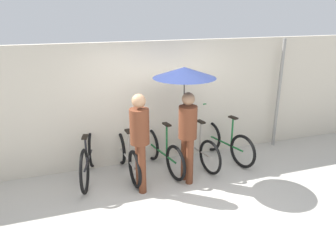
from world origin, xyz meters
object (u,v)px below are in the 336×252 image
Objects in this scene: pedestrian_leading at (140,136)px; parked_bicycle_1 at (127,157)px; parked_bicycle_2 at (162,152)px; parked_bicycle_3 at (194,147)px; pedestrian_center at (186,92)px; parked_bicycle_4 at (225,142)px; parked_bicycle_0 at (89,158)px.

parked_bicycle_1 is at bearing 97.74° from pedestrian_leading.
parked_bicycle_3 is (0.69, 0.03, -0.00)m from parked_bicycle_2.
pedestrian_center is (0.84, 0.12, 0.64)m from pedestrian_leading.
parked_bicycle_2 is 0.97× the size of pedestrian_leading.
parked_bicycle_3 is (1.38, 0.02, 0.00)m from parked_bicycle_1.
parked_bicycle_3 is 1.04× the size of parked_bicycle_4.
parked_bicycle_2 is 0.81× the size of pedestrian_center.
pedestrian_leading is at bearing 179.83° from pedestrian_center.
parked_bicycle_0 is at bearing 135.94° from pedestrian_leading.
pedestrian_leading is at bearing -174.54° from parked_bicycle_1.
parked_bicycle_2 is 1.41m from pedestrian_center.
parked_bicycle_2 is at bearing -80.19° from parked_bicycle_0.
parked_bicycle_4 is (2.07, 0.02, 0.00)m from parked_bicycle_1.
pedestrian_center reaches higher than parked_bicycle_1.
pedestrian_leading is at bearing 94.60° from parked_bicycle_4.
pedestrian_leading is 0.83× the size of pedestrian_center.
parked_bicycle_4 is 0.79× the size of pedestrian_center.
parked_bicycle_4 is at bearing -77.52° from parked_bicycle_0.
parked_bicycle_0 is 1.02× the size of pedestrian_leading.
parked_bicycle_3 is at bearing -97.69° from parked_bicycle_2.
parked_bicycle_2 is (0.69, -0.01, 0.00)m from parked_bicycle_1.
pedestrian_center is at bearing 131.00° from parked_bicycle_3.
parked_bicycle_1 is at bearing 142.18° from pedestrian_center.
pedestrian_center is at bearing -122.45° from parked_bicycle_1.
pedestrian_leading reaches higher than parked_bicycle_0.
parked_bicycle_0 is at bearing 150.81° from pedestrian_center.
pedestrian_center is at bearing 101.68° from parked_bicycle_4.
parked_bicycle_2 reaches higher than parked_bicycle_3.
parked_bicycle_2 is 1.08m from pedestrian_leading.
parked_bicycle_0 is 2.76m from parked_bicycle_4.
pedestrian_leading is at bearing 107.29° from parked_bicycle_3.
parked_bicycle_3 is at bearing 75.69° from parked_bicycle_4.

